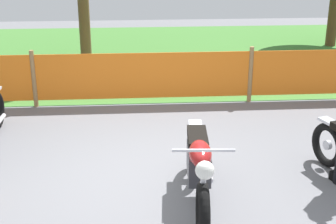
% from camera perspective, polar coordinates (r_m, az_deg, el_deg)
% --- Properties ---
extents(ground, '(24.00, 24.00, 0.02)m').
position_cam_1_polar(ground, '(6.54, -2.09, -7.43)').
color(ground, slate).
extents(grass_verge, '(24.00, 7.68, 0.01)m').
position_cam_1_polar(grass_verge, '(12.85, -3.24, 6.65)').
color(grass_verge, '#427A33').
rests_on(grass_verge, ground).
extents(barrier_fence, '(11.95, 0.08, 1.05)m').
position_cam_1_polar(barrier_fence, '(9.00, -2.83, 4.21)').
color(barrier_fence, '#997547').
rests_on(barrier_fence, ground).
extents(motorcycle_trailing, '(0.63, 2.13, 1.01)m').
position_cam_1_polar(motorcycle_trailing, '(5.66, 3.61, -6.48)').
color(motorcycle_trailing, black).
rests_on(motorcycle_trailing, ground).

